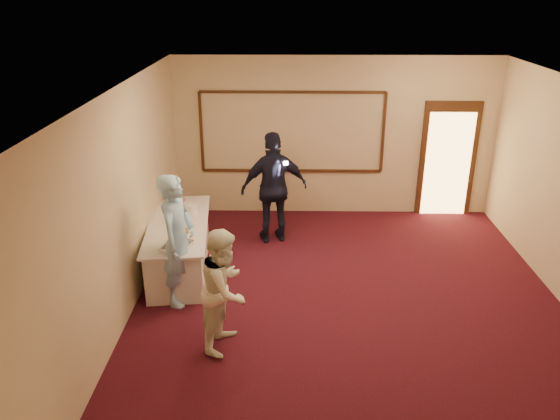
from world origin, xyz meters
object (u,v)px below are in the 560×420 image
(plate_stack_a, at_px, (177,218))
(man, at_px, (178,240))
(plate_stack_b, at_px, (192,209))
(tart, at_px, (180,232))
(cupcake_stand, at_px, (175,192))
(pavlova_tray, at_px, (176,244))
(guest, at_px, (274,188))
(buffet_table, at_px, (180,246))
(woman, at_px, (225,289))

(plate_stack_a, relative_size, man, 0.09)
(plate_stack_b, relative_size, tart, 0.62)
(plate_stack_b, bearing_deg, cupcake_stand, 124.97)
(plate_stack_b, relative_size, man, 0.09)
(pavlova_tray, bearing_deg, man, -62.23)
(pavlova_tray, distance_m, plate_stack_a, 0.90)
(pavlova_tray, bearing_deg, guest, 55.79)
(tart, bearing_deg, buffet_table, 106.40)
(cupcake_stand, relative_size, plate_stack_b, 2.66)
(tart, height_order, woman, woman)
(cupcake_stand, distance_m, tart, 1.34)
(tart, bearing_deg, cupcake_stand, 103.88)
(buffet_table, bearing_deg, plate_stack_b, 68.10)
(cupcake_stand, distance_m, plate_stack_b, 0.66)
(plate_stack_a, bearing_deg, woman, -64.20)
(guest, bearing_deg, cupcake_stand, -9.90)
(woman, xyz_separation_m, guest, (0.51, 2.99, 0.19))
(man, distance_m, guest, 2.36)
(buffet_table, height_order, plate_stack_b, plate_stack_b)
(plate_stack_a, bearing_deg, guest, 35.21)
(cupcake_stand, distance_m, woman, 3.10)
(plate_stack_a, bearing_deg, cupcake_stand, 102.62)
(guest, bearing_deg, buffet_table, 21.89)
(pavlova_tray, height_order, tart, pavlova_tray)
(plate_stack_a, height_order, plate_stack_b, same)
(cupcake_stand, bearing_deg, plate_stack_b, -55.03)
(plate_stack_a, relative_size, plate_stack_b, 1.00)
(plate_stack_b, bearing_deg, plate_stack_a, -114.51)
(cupcake_stand, xyz_separation_m, woman, (1.15, -2.87, -0.16))
(plate_stack_a, distance_m, woman, 2.18)
(plate_stack_a, bearing_deg, man, -78.32)
(cupcake_stand, xyz_separation_m, guest, (1.66, 0.12, 0.03))
(cupcake_stand, height_order, woman, woman)
(buffet_table, bearing_deg, pavlova_tray, -80.35)
(buffet_table, relative_size, tart, 8.54)
(tart, relative_size, man, 0.15)
(pavlova_tray, relative_size, woman, 0.34)
(plate_stack_b, distance_m, man, 1.35)
(pavlova_tray, xyz_separation_m, guest, (1.30, 1.92, 0.12))
(man, bearing_deg, cupcake_stand, 24.88)
(pavlova_tray, distance_m, tart, 0.50)
(plate_stack_a, height_order, tart, plate_stack_a)
(plate_stack_a, xyz_separation_m, guest, (1.46, 1.03, 0.13))
(pavlova_tray, xyz_separation_m, man, (0.04, -0.08, 0.10))
(pavlova_tray, xyz_separation_m, woman, (0.79, -1.08, -0.07))
(cupcake_stand, relative_size, tart, 1.64)
(pavlova_tray, relative_size, plate_stack_a, 3.07)
(cupcake_stand, bearing_deg, plate_stack_a, -77.38)
(plate_stack_a, xyz_separation_m, tart, (0.12, -0.39, -0.05))
(cupcake_stand, xyz_separation_m, tart, (0.32, -1.30, -0.14))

